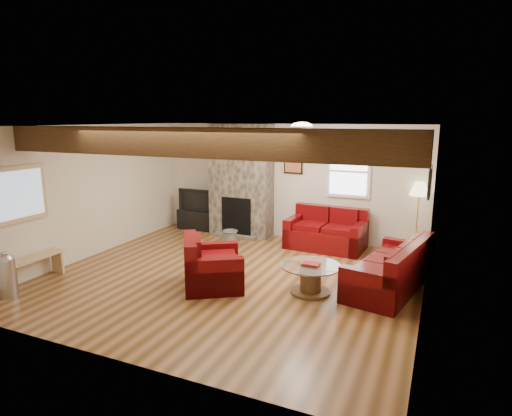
{
  "coord_description": "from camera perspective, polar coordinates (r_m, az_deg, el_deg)",
  "views": [
    {
      "loc": [
        3.11,
        -6.05,
        2.62
      ],
      "look_at": [
        0.29,
        0.4,
        1.14
      ],
      "focal_mm": 30.0,
      "sensor_mm": 36.0,
      "label": 1
    }
  ],
  "objects": [
    {
      "name": "pine_bench",
      "position": [
        7.84,
        -27.79,
        -7.38
      ],
      "size": [
        0.27,
        1.14,
        0.43
      ],
      "primitive_type": null,
      "color": "tan",
      "rests_on": "floor"
    },
    {
      "name": "hatch_window",
      "position": [
        7.68,
        -29.14,
        1.63
      ],
      "size": [
        0.08,
        1.0,
        0.9
      ],
      "primitive_type": null,
      "color": "tan",
      "rests_on": "room"
    },
    {
      "name": "back_window",
      "position": [
        9.0,
        12.25,
        4.81
      ],
      "size": [
        0.9,
        0.08,
        1.1
      ],
      "primitive_type": null,
      "color": "silver",
      "rests_on": "room"
    },
    {
      "name": "ceiling_dome",
      "position": [
        7.29,
        6.11,
        10.43
      ],
      "size": [
        0.4,
        0.4,
        0.18
      ],
      "primitive_type": null,
      "color": "white",
      "rests_on": "room"
    },
    {
      "name": "armchair_red",
      "position": [
        6.82,
        -5.76,
        -7.11
      ],
      "size": [
        1.28,
        1.31,
        0.81
      ],
      "primitive_type": null,
      "rotation": [
        0.0,
        0.0,
        2.14
      ],
      "color": "#470508",
      "rests_on": "floor"
    },
    {
      "name": "tv_cabinet",
      "position": [
        10.35,
        -7.76,
        -1.52
      ],
      "size": [
        0.94,
        0.38,
        0.47
      ],
      "primitive_type": "cube",
      "color": "black",
      "rests_on": "floor"
    },
    {
      "name": "sofa_three",
      "position": [
        7.01,
        17.37,
        -7.28
      ],
      "size": [
        1.22,
        2.1,
        0.76
      ],
      "primitive_type": null,
      "rotation": [
        0.0,
        0.0,
        -1.78
      ],
      "color": "#470508",
      "rests_on": "floor"
    },
    {
      "name": "chimney_breast",
      "position": [
        9.58,
        -2.03,
        3.49
      ],
      "size": [
        1.4,
        0.67,
        2.5
      ],
      "color": "#353129",
      "rests_on": "floor"
    },
    {
      "name": "loveseat",
      "position": [
        8.81,
        9.29,
        -2.77
      ],
      "size": [
        1.6,
        0.99,
        0.82
      ],
      "primitive_type": null,
      "rotation": [
        0.0,
        0.0,
        -0.06
      ],
      "color": "#470508",
      "rests_on": "floor"
    },
    {
      "name": "artwork_back",
      "position": [
        9.29,
        4.99,
        6.18
      ],
      "size": [
        0.42,
        0.06,
        0.52
      ],
      "primitive_type": null,
      "color": "black",
      "rests_on": "room"
    },
    {
      "name": "artwork_right",
      "position": [
        6.41,
        22.12,
        3.23
      ],
      "size": [
        0.06,
        0.55,
        0.42
      ],
      "primitive_type": null,
      "color": "black",
      "rests_on": "room"
    },
    {
      "name": "room",
      "position": [
        6.94,
        -3.49,
        0.5
      ],
      "size": [
        8.0,
        8.0,
        8.0
      ],
      "color": "#553716",
      "rests_on": "ground"
    },
    {
      "name": "coffee_table",
      "position": [
        6.63,
        7.29,
        -9.36
      ],
      "size": [
        0.92,
        0.92,
        0.48
      ],
      "color": "#442616",
      "rests_on": "floor"
    },
    {
      "name": "floor_lamp",
      "position": [
        8.72,
        20.94,
        1.9
      ],
      "size": [
        0.37,
        0.37,
        1.43
      ],
      "color": "tan",
      "rests_on": "floor"
    },
    {
      "name": "pedal_bin",
      "position": [
        7.41,
        -30.35,
        -7.63
      ],
      "size": [
        0.37,
        0.37,
        0.7
      ],
      "primitive_type": null,
      "rotation": [
        0.0,
        0.0,
        -0.43
      ],
      "color": "#B1B0B6",
      "rests_on": "floor"
    },
    {
      "name": "coal_bucket",
      "position": [
        9.01,
        -3.46,
        -3.95
      ],
      "size": [
        0.34,
        0.34,
        0.32
      ],
      "primitive_type": null,
      "color": "slate",
      "rests_on": "floor"
    },
    {
      "name": "oak_beam",
      "position": [
        5.73,
        -9.4,
        8.66
      ],
      "size": [
        6.0,
        0.36,
        0.38
      ],
      "primitive_type": "cube",
      "color": "#331D0F",
      "rests_on": "room"
    },
    {
      "name": "television",
      "position": [
        10.25,
        -7.84,
        1.15
      ],
      "size": [
        0.89,
        0.12,
        0.51
      ],
      "primitive_type": "imported",
      "color": "black",
      "rests_on": "tv_cabinet"
    }
  ]
}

